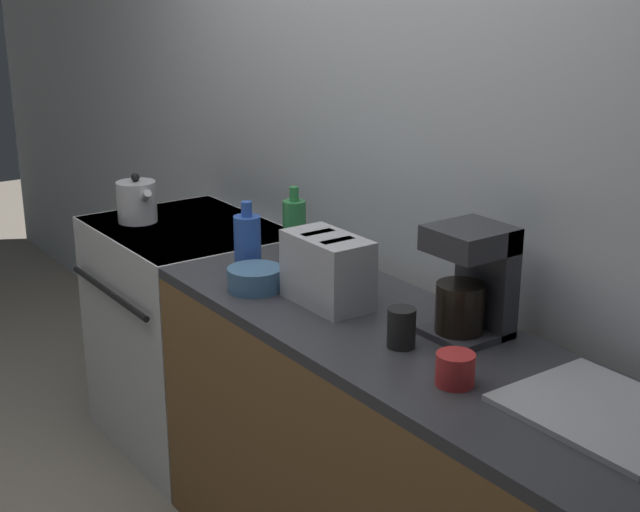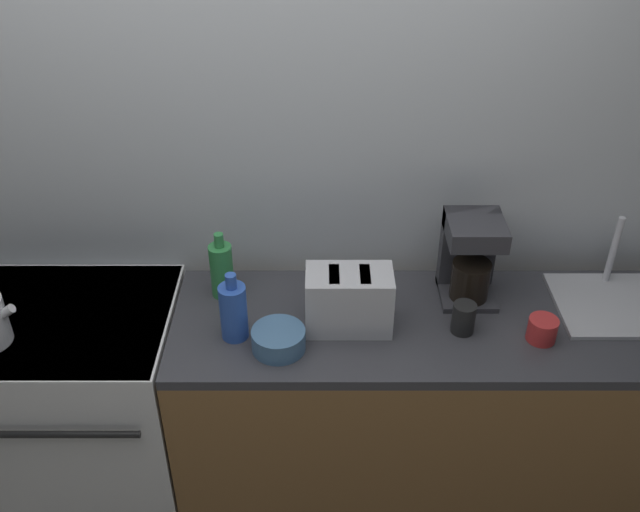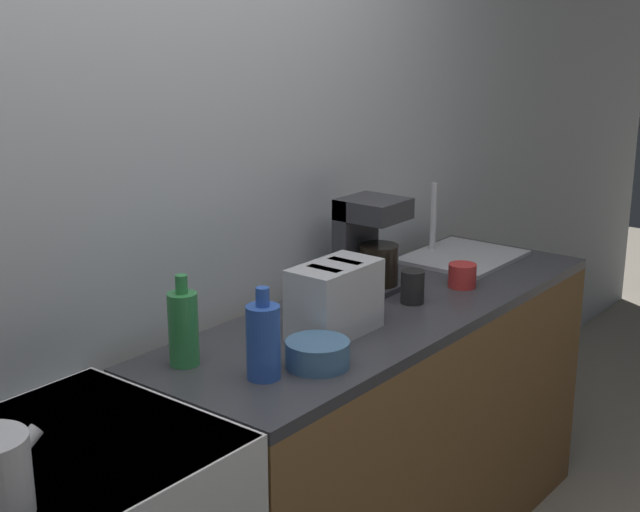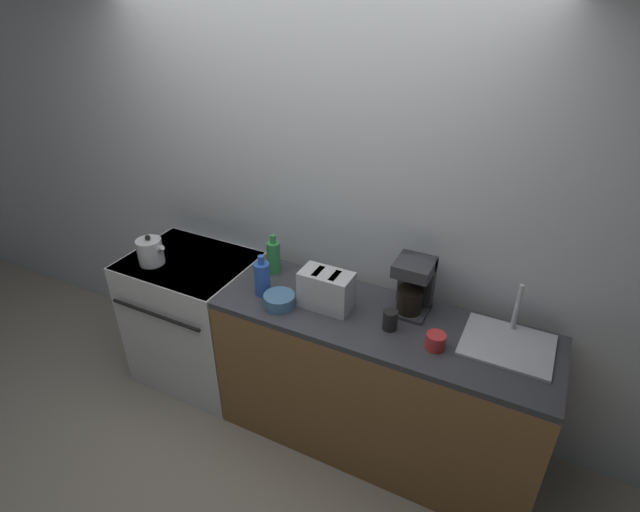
% 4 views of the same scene
% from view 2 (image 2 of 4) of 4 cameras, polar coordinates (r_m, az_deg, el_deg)
% --- Properties ---
extents(wall_back, '(8.00, 0.05, 2.60)m').
position_cam_2_polar(wall_back, '(2.59, -5.31, 6.63)').
color(wall_back, silver).
rests_on(wall_back, ground_plane).
extents(stove, '(0.80, 0.67, 0.94)m').
position_cam_2_polar(stove, '(2.92, -18.64, -11.63)').
color(stove, silver).
rests_on(stove, ground_plane).
extents(counter_block, '(1.84, 0.60, 0.94)m').
position_cam_2_polar(counter_block, '(2.80, 8.76, -12.59)').
color(counter_block, brown).
rests_on(counter_block, ground_plane).
extents(toaster, '(0.29, 0.16, 0.21)m').
position_cam_2_polar(toaster, '(2.36, 2.40, -3.53)').
color(toaster, '#BCBCC1').
rests_on(toaster, counter_block).
extents(coffee_maker, '(0.19, 0.21, 0.32)m').
position_cam_2_polar(coffee_maker, '(2.53, 12.02, 0.07)').
color(coffee_maker, '#333338').
rests_on(coffee_maker, counter_block).
extents(sink_tray, '(0.44, 0.36, 0.28)m').
position_cam_2_polar(sink_tray, '(2.72, 22.80, -3.39)').
color(sink_tray, '#B7B7BC').
rests_on(sink_tray, counter_block).
extents(bottle_green, '(0.08, 0.08, 0.25)m').
position_cam_2_polar(bottle_green, '(2.53, -7.80, -1.07)').
color(bottle_green, '#338C47').
rests_on(bottle_green, counter_block).
extents(bottle_blue, '(0.09, 0.09, 0.25)m').
position_cam_2_polar(bottle_blue, '(2.34, -6.86, -4.38)').
color(bottle_blue, '#2D56B7').
rests_on(bottle_blue, counter_block).
extents(cup_black, '(0.08, 0.08, 0.11)m').
position_cam_2_polar(cup_black, '(2.42, 11.49, -4.89)').
color(cup_black, black).
rests_on(cup_black, counter_block).
extents(cup_red, '(0.10, 0.10, 0.08)m').
position_cam_2_polar(cup_red, '(2.46, 17.43, -5.64)').
color(cup_red, red).
rests_on(cup_red, counter_block).
extents(bowl, '(0.18, 0.18, 0.07)m').
position_cam_2_polar(bowl, '(2.32, -3.27, -6.68)').
color(bowl, teal).
rests_on(bowl, counter_block).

